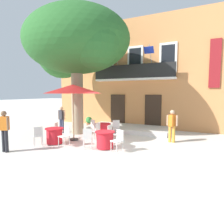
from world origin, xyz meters
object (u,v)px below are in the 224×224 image
(plane_tree, at_px, (76,44))
(cafe_chair_front_1, at_px, (94,126))
(cafe_chair_near_tree_2, at_px, (112,133))
(pedestrian_by_tree, at_px, (62,118))
(pedestrian_mid_plaza, at_px, (4,129))
(cafe_table_near_tree, at_px, (105,140))
(cafe_table_middle, at_px, (54,136))
(cafe_umbrella, at_px, (73,89))
(cafe_table_front, at_px, (103,130))
(cafe_chair_front_0, at_px, (116,127))
(cafe_chair_near_tree_1, at_px, (118,139))
(cafe_chair_middle_0, at_px, (65,135))
(pedestrian_near_entrance, at_px, (172,124))
(cafe_chair_middle_1, at_px, (58,130))
(cafe_chair_front_2, at_px, (96,130))
(cafe_chair_near_tree_0, at_px, (88,137))
(cafe_chair_middle_2, at_px, (38,135))

(plane_tree, bearing_deg, cafe_chair_front_1, -0.26)
(cafe_chair_near_tree_2, distance_m, pedestrian_by_tree, 4.16)
(pedestrian_mid_plaza, bearing_deg, cafe_table_near_tree, 33.38)
(cafe_table_near_tree, height_order, pedestrian_mid_plaza, pedestrian_mid_plaza)
(cafe_table_middle, distance_m, cafe_umbrella, 2.46)
(cafe_table_front, bearing_deg, cafe_chair_front_0, 37.29)
(cafe_chair_near_tree_1, xyz_separation_m, cafe_chair_front_0, (-1.26, 2.54, 0.00))
(cafe_chair_near_tree_2, height_order, pedestrian_mid_plaza, pedestrian_mid_plaza)
(cafe_table_middle, height_order, cafe_chair_middle_0, cafe_chair_middle_0)
(cafe_table_front, height_order, pedestrian_near_entrance, pedestrian_near_entrance)
(pedestrian_by_tree, bearing_deg, cafe_table_near_tree, -25.40)
(cafe_chair_near_tree_1, bearing_deg, cafe_chair_near_tree_2, 128.88)
(pedestrian_near_entrance, bearing_deg, cafe_table_middle, -151.24)
(cafe_chair_middle_1, distance_m, cafe_umbrella, 2.23)
(cafe_chair_near_tree_2, relative_size, pedestrian_mid_plaza, 0.53)
(cafe_chair_near_tree_2, height_order, cafe_chair_front_2, same)
(cafe_chair_front_2, distance_m, cafe_umbrella, 2.38)
(cafe_table_middle, relative_size, cafe_chair_front_2, 0.95)
(cafe_chair_near_tree_0, bearing_deg, cafe_chair_near_tree_1, 9.58)
(plane_tree, height_order, cafe_chair_middle_1, plane_tree)
(plane_tree, relative_size, pedestrian_near_entrance, 4.54)
(cafe_chair_middle_0, distance_m, cafe_chair_middle_1, 1.34)
(cafe_table_near_tree, height_order, cafe_chair_near_tree_1, cafe_chair_near_tree_1)
(cafe_chair_front_1, bearing_deg, pedestrian_near_entrance, 3.17)
(cafe_chair_front_1, height_order, pedestrian_mid_plaza, pedestrian_mid_plaza)
(cafe_table_near_tree, bearing_deg, cafe_table_middle, -172.01)
(pedestrian_mid_plaza, height_order, pedestrian_by_tree, pedestrian_mid_plaza)
(cafe_chair_front_1, bearing_deg, pedestrian_by_tree, -173.75)
(pedestrian_mid_plaza, bearing_deg, cafe_chair_front_0, 57.71)
(cafe_chair_front_2, bearing_deg, cafe_chair_middle_0, -113.29)
(plane_tree, xyz_separation_m, pedestrian_mid_plaza, (-0.39, -4.42, -4.29))
(pedestrian_mid_plaza, distance_m, pedestrian_by_tree, 4.21)
(plane_tree, distance_m, cafe_table_near_tree, 6.13)
(cafe_chair_near_tree_2, height_order, cafe_chair_middle_1, same)
(cafe_chair_front_0, xyz_separation_m, pedestrian_mid_plaza, (-2.91, -4.60, 0.44))
(cafe_chair_near_tree_1, bearing_deg, pedestrian_near_entrance, 56.30)
(plane_tree, relative_size, cafe_chair_front_1, 7.99)
(cafe_table_near_tree, distance_m, cafe_chair_near_tree_1, 0.77)
(cafe_chair_middle_2, relative_size, cafe_umbrella, 0.31)
(cafe_chair_near_tree_1, xyz_separation_m, cafe_chair_front_1, (-2.56, 2.35, 0.00))
(cafe_chair_front_1, bearing_deg, cafe_chair_middle_1, -119.87)
(cafe_table_near_tree, bearing_deg, cafe_chair_near_tree_0, -145.57)
(plane_tree, distance_m, pedestrian_near_entrance, 7.02)
(pedestrian_mid_plaza, bearing_deg, cafe_chair_front_1, 70.03)
(cafe_chair_near_tree_2, height_order, pedestrian_by_tree, pedestrian_by_tree)
(plane_tree, height_order, cafe_table_middle, plane_tree)
(cafe_chair_near_tree_2, distance_m, cafe_table_front, 1.57)
(plane_tree, distance_m, cafe_chair_near_tree_1, 6.49)
(cafe_chair_middle_1, bearing_deg, cafe_chair_front_2, 24.59)
(cafe_chair_near_tree_1, height_order, pedestrian_mid_plaza, pedestrian_mid_plaza)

